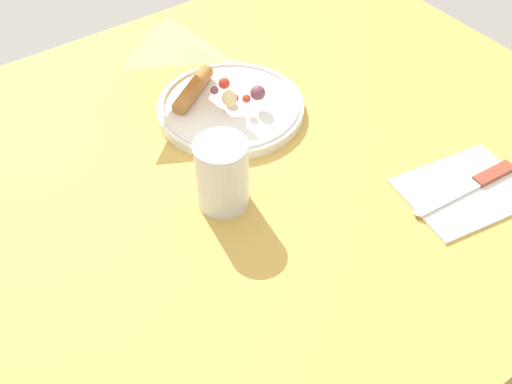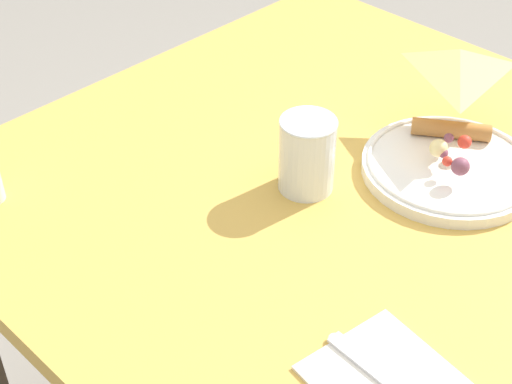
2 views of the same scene
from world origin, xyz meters
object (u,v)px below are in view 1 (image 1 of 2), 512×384
Objects in this scene: dining_table at (265,202)px; napkin_folded at (465,191)px; butter_knife at (470,186)px; plate_pizza at (230,105)px; milk_glass at (222,176)px.

dining_table is 5.52× the size of napkin_folded.
plate_pizza is at bearing -58.72° from butter_knife.
butter_knife is (-0.19, 0.23, 0.11)m from dining_table.
dining_table is at bearing -51.72° from napkin_folded.
dining_table is 10.14× the size of milk_glass.
butter_knife is at bearing 148.01° from milk_glass.
napkin_folded is 1.03× the size of butter_knife.
milk_glass is at bearing -32.68° from napkin_folded.
milk_glass reaches higher than dining_table.
milk_glass is at bearing 22.72° from dining_table.
butter_knife is at bearing 176.13° from napkin_folded.
dining_table is at bearing -157.28° from milk_glass.
dining_table is 5.68× the size of butter_knife.
butter_knife is (-0.29, 0.18, -0.04)m from milk_glass.
dining_table is at bearing 84.05° from plate_pizza.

